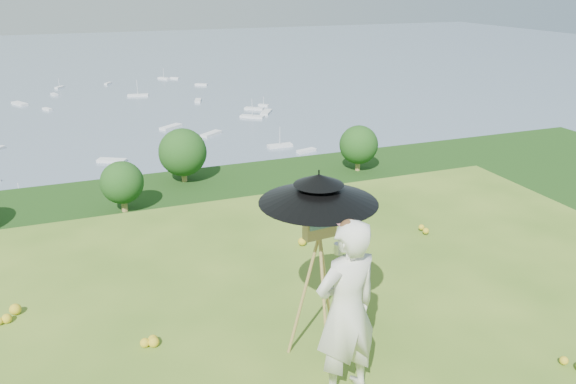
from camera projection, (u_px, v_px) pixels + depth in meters
name	position (u px, v px, depth m)	size (l,w,h in m)	color
shoreline_tier	(107.00, 270.00, 82.20)	(170.00, 28.00, 8.00)	#675E52
bay_water	(76.00, 80.00, 225.66)	(700.00, 700.00, 0.00)	slate
slope_trees	(114.00, 263.00, 39.79)	(110.00, 50.00, 6.00)	#244E17
harbor_town	(102.00, 229.00, 79.89)	(110.00, 22.00, 5.00)	silver
moored_boats	(35.00, 127.00, 152.35)	(140.00, 140.00, 0.70)	white
painter	(346.00, 310.00, 5.26)	(0.68, 0.44, 1.86)	beige
field_easel	(318.00, 284.00, 5.80)	(0.67, 0.67, 1.76)	#A78746
sun_umbrella	(318.00, 202.00, 5.50)	(1.18, 1.18, 0.67)	black
painter_cap	(350.00, 225.00, 4.95)	(0.19, 0.23, 0.10)	#D97781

